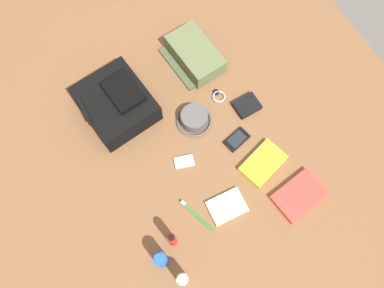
{
  "coord_description": "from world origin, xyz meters",
  "views": [
    {
      "loc": [
        -0.48,
        0.26,
        1.57
      ],
      "look_at": [
        0.0,
        0.0,
        0.04
      ],
      "focal_mm": 35.61,
      "sensor_mm": 36.0,
      "label": 1
    }
  ],
  "objects": [
    {
      "name": "ground_plane",
      "position": [
        0.0,
        0.0,
        -0.01
      ],
      "size": [
        2.64,
        2.02,
        0.02
      ],
      "primitive_type": "cube",
      "color": "brown",
      "rests_on": "ground"
    },
    {
      "name": "backpack",
      "position": [
        0.32,
        0.2,
        0.06
      ],
      "size": [
        0.35,
        0.32,
        0.15
      ],
      "color": "black",
      "rests_on": "ground_plane"
    },
    {
      "name": "toiletry_pouch",
      "position": [
        0.38,
        -0.22,
        0.04
      ],
      "size": [
        0.3,
        0.23,
        0.09
      ],
      "color": "#56603D",
      "rests_on": "ground_plane"
    },
    {
      "name": "bucket_hat",
      "position": [
        0.1,
        -0.07,
        0.03
      ],
      "size": [
        0.16,
        0.16,
        0.06
      ],
      "color": "#4C4C4C",
      "rests_on": "ground_plane"
    },
    {
      "name": "lotion_bottle",
      "position": [
        -0.46,
        0.29,
        0.06
      ],
      "size": [
        0.04,
        0.04,
        0.13
      ],
      "color": "beige",
      "rests_on": "ground_plane"
    },
    {
      "name": "deodorant_spray",
      "position": [
        -0.36,
        0.33,
        0.07
      ],
      "size": [
        0.05,
        0.05,
        0.15
      ],
      "color": "blue",
      "rests_on": "ground_plane"
    },
    {
      "name": "sunscreen_spray",
      "position": [
        -0.32,
        0.26,
        0.08
      ],
      "size": [
        0.03,
        0.03,
        0.17
      ],
      "color": "red",
      "rests_on": "ground_plane"
    },
    {
      "name": "paperback_novel",
      "position": [
        -0.41,
        -0.29,
        0.01
      ],
      "size": [
        0.17,
        0.23,
        0.03
      ],
      "color": "red",
      "rests_on": "ground_plane"
    },
    {
      "name": "travel_guidebook",
      "position": [
        -0.22,
        -0.23,
        0.01
      ],
      "size": [
        0.17,
        0.22,
        0.03
      ],
      "color": "yellow",
      "rests_on": "ground_plane"
    },
    {
      "name": "cell_phone",
      "position": [
        -0.07,
        -0.19,
        0.01
      ],
      "size": [
        0.09,
        0.12,
        0.01
      ],
      "color": "black",
      "rests_on": "ground_plane"
    },
    {
      "name": "media_player",
      "position": [
        -0.04,
        0.06,
        0.01
      ],
      "size": [
        0.07,
        0.1,
        0.01
      ],
      "color": "#B7B7BC",
      "rests_on": "ground_plane"
    },
    {
      "name": "wristwatch",
      "position": [
        0.16,
        -0.23,
        0.01
      ],
      "size": [
        0.07,
        0.06,
        0.01
      ],
      "color": "#99999E",
      "rests_on": "ground_plane"
    },
    {
      "name": "toothbrush",
      "position": [
        -0.26,
        0.13,
        0.01
      ],
      "size": [
        0.17,
        0.07,
        0.02
      ],
      "color": "#198C33",
      "rests_on": "ground_plane"
    },
    {
      "name": "wallet",
      "position": [
        0.05,
        -0.31,
        0.01
      ],
      "size": [
        0.09,
        0.11,
        0.02
      ],
      "primitive_type": "cube",
      "rotation": [
        0.0,
        0.0,
        0.03
      ],
      "color": "black",
      "rests_on": "ground_plane"
    },
    {
      "name": "notepad",
      "position": [
        -0.3,
        0.0,
        0.01
      ],
      "size": [
        0.12,
        0.16,
        0.02
      ],
      "primitive_type": "cube",
      "rotation": [
        0.0,
        0.0,
        -0.05
      ],
      "color": "beige",
      "rests_on": "ground_plane"
    }
  ]
}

